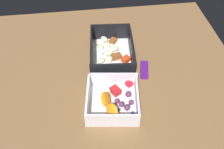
% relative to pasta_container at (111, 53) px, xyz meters
% --- Properties ---
extents(table_surface, '(0.80, 0.80, 0.02)m').
position_rel_pasta_container_xyz_m(table_surface, '(0.11, -0.01, -0.03)').
color(table_surface, brown).
rests_on(table_surface, ground).
extents(pasta_container, '(0.21, 0.15, 0.06)m').
position_rel_pasta_container_xyz_m(pasta_container, '(0.00, 0.00, 0.00)').
color(pasta_container, white).
rests_on(pasta_container, table_surface).
extents(fruit_bowl, '(0.16, 0.16, 0.05)m').
position_rel_pasta_container_xyz_m(fruit_bowl, '(0.19, -0.02, -0.00)').
color(fruit_bowl, white).
rests_on(fruit_bowl, table_surface).
extents(candy_bar, '(0.07, 0.04, 0.01)m').
position_rel_pasta_container_xyz_m(candy_bar, '(0.07, 0.09, -0.01)').
color(candy_bar, '#51197A').
rests_on(candy_bar, table_surface).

